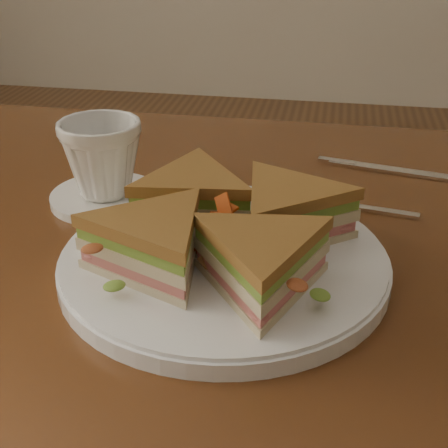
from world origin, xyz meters
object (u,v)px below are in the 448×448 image
(spoon, at_px, (300,197))
(knife, at_px, (394,171))
(saucer, at_px, (106,197))
(coffee_cup, at_px, (102,158))
(plate, at_px, (224,263))
(table, at_px, (271,325))
(sandwich_wedges, at_px, (224,229))

(spoon, relative_size, knife, 0.86)
(saucer, height_order, coffee_cup, coffee_cup)
(plate, xyz_separation_m, spoon, (0.06, 0.17, -0.00))
(table, bearing_deg, spoon, 81.62)
(plate, height_order, coffee_cup, coffee_cup)
(table, bearing_deg, knife, 59.08)
(saucer, distance_m, coffee_cup, 0.05)
(sandwich_wedges, height_order, spoon, sandwich_wedges)
(plate, relative_size, spoon, 1.72)
(table, distance_m, plate, 0.13)
(sandwich_wedges, relative_size, saucer, 2.40)
(plate, xyz_separation_m, knife, (0.18, 0.27, -0.01))
(table, xyz_separation_m, plate, (-0.04, -0.05, 0.11))
(spoon, height_order, saucer, same)
(sandwich_wedges, height_order, knife, sandwich_wedges)
(plate, bearing_deg, saucer, 142.90)
(saucer, bearing_deg, coffee_cup, 0.00)
(table, relative_size, saucer, 9.35)
(sandwich_wedges, xyz_separation_m, coffee_cup, (-0.16, 0.12, 0.01))
(sandwich_wedges, bearing_deg, spoon, 70.01)
(spoon, relative_size, coffee_cup, 1.93)
(table, xyz_separation_m, knife, (0.13, 0.22, 0.10))
(table, height_order, spoon, spoon)
(spoon, bearing_deg, sandwich_wedges, -100.35)
(plate, xyz_separation_m, sandwich_wedges, (-0.00, 0.00, 0.04))
(plate, distance_m, saucer, 0.21)
(sandwich_wedges, height_order, coffee_cup, coffee_cup)
(plate, bearing_deg, knife, 57.18)
(table, xyz_separation_m, spoon, (0.02, 0.11, 0.10))
(knife, bearing_deg, sandwich_wedges, -111.58)
(table, xyz_separation_m, coffee_cup, (-0.21, 0.07, 0.15))
(plate, height_order, spoon, plate)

